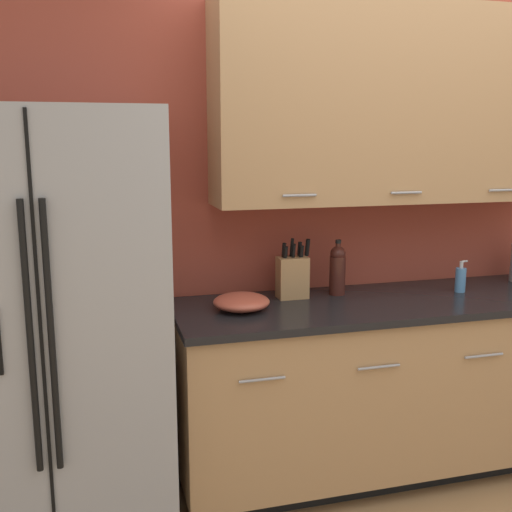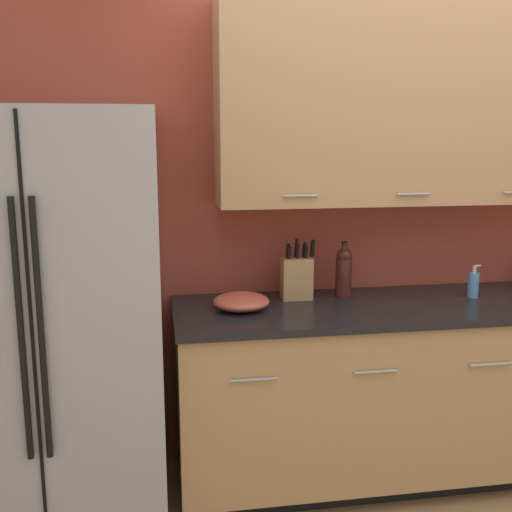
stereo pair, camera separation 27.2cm
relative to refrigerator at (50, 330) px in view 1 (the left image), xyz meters
name	(u,v)px [view 1 (the left image)]	position (x,y,z in m)	size (l,w,h in m)	color
wall_back	(390,182)	(1.71, 0.35, 0.56)	(10.00, 0.39, 2.60)	#993D2D
counter_unit	(396,383)	(1.64, 0.06, -0.44)	(2.24, 0.64, 0.91)	black
refrigerator	(50,330)	(0.00, 0.00, 0.00)	(0.94, 0.77, 1.80)	#9E9EA0
knife_block	(293,276)	(1.13, 0.21, 0.12)	(0.17, 0.09, 0.30)	#A87A4C
wine_bottle	(337,269)	(1.37, 0.21, 0.14)	(0.08, 0.08, 0.28)	#3D1914
soap_dispenser	(460,279)	(2.00, 0.09, 0.07)	(0.06, 0.05, 0.16)	#4C7FB2
mixing_bowl	(241,302)	(0.84, 0.07, 0.04)	(0.26, 0.26, 0.07)	#B24C38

